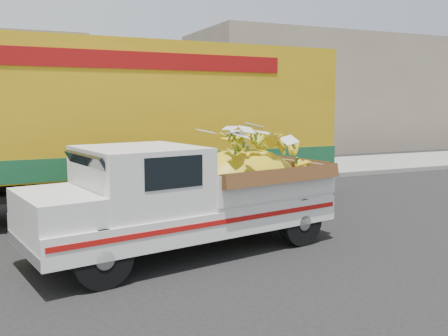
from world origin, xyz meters
name	(u,v)px	position (x,y,z in m)	size (l,w,h in m)	color
ground	(164,270)	(0.00, 0.00, 0.00)	(100.00, 100.00, 0.00)	black
curb	(89,192)	(0.00, 6.80, 0.07)	(60.00, 0.25, 0.15)	gray
sidewalk	(78,181)	(0.00, 8.90, 0.07)	(60.00, 4.00, 0.14)	gray
building_right	(323,94)	(14.00, 15.80, 3.00)	(14.00, 6.00, 6.00)	gray
pickup_truck	(205,192)	(1.02, 0.84, 0.98)	(5.44, 2.81, 1.82)	black
semi_trailer	(84,120)	(-0.42, 4.35, 2.12)	(12.02, 2.78, 3.80)	black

